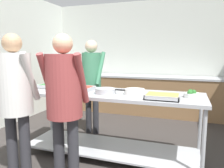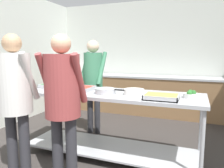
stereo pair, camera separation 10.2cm
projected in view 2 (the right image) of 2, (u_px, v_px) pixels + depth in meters
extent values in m
cube|color=silver|center=(151.00, 57.00, 5.32)|extent=(4.84, 0.06, 2.65)
cube|color=silver|center=(6.00, 58.00, 4.20)|extent=(0.06, 4.38, 2.65)
cube|color=olive|center=(147.00, 96.00, 5.11)|extent=(4.68, 0.62, 0.85)
cube|color=#ADAFB5|center=(148.00, 77.00, 5.04)|extent=(4.68, 0.65, 0.04)
cube|color=black|center=(130.00, 76.00, 5.20)|extent=(0.52, 0.43, 0.02)
cube|color=#ADAFB5|center=(109.00, 94.00, 2.91)|extent=(2.43, 0.77, 0.04)
cube|color=#ADAFB5|center=(109.00, 148.00, 3.02)|extent=(2.35, 0.69, 0.02)
cylinder|color=#ADAFB5|center=(24.00, 124.00, 3.08)|extent=(0.04, 0.04, 0.86)
cylinder|color=#ADAFB5|center=(202.00, 150.00, 2.25)|extent=(0.04, 0.04, 0.86)
cylinder|color=#ADAFB5|center=(53.00, 112.00, 3.70)|extent=(0.04, 0.04, 0.86)
cylinder|color=#ADAFB5|center=(201.00, 129.00, 2.88)|extent=(0.04, 0.04, 0.86)
cube|color=#ADAFB5|center=(55.00, 87.00, 3.30)|extent=(0.45, 0.27, 0.01)
cube|color=#387A38|center=(55.00, 86.00, 3.29)|extent=(0.42, 0.24, 0.04)
cube|color=#ADAFB5|center=(50.00, 87.00, 3.18)|extent=(0.45, 0.01, 0.05)
cube|color=#ADAFB5|center=(60.00, 85.00, 3.41)|extent=(0.45, 0.01, 0.05)
cube|color=#ADAFB5|center=(43.00, 85.00, 3.37)|extent=(0.01, 0.27, 0.05)
cube|color=#ADAFB5|center=(68.00, 87.00, 3.22)|extent=(0.01, 0.27, 0.05)
cube|color=#ADAFB5|center=(80.00, 90.00, 3.08)|extent=(0.38, 0.32, 0.01)
cube|color=#B23D2D|center=(80.00, 88.00, 3.08)|extent=(0.36, 0.29, 0.04)
cube|color=#ADAFB5|center=(74.00, 90.00, 2.94)|extent=(0.38, 0.01, 0.05)
cube|color=#ADAFB5|center=(85.00, 87.00, 3.22)|extent=(0.38, 0.01, 0.05)
cube|color=#ADAFB5|center=(68.00, 88.00, 3.14)|extent=(0.01, 0.32, 0.05)
cube|color=#ADAFB5|center=(91.00, 89.00, 3.01)|extent=(0.01, 0.32, 0.05)
cylinder|color=#ADAFB5|center=(105.00, 91.00, 2.83)|extent=(0.27, 0.27, 0.07)
cylinder|color=brown|center=(105.00, 89.00, 2.83)|extent=(0.24, 0.24, 0.01)
cylinder|color=black|center=(120.00, 90.00, 2.76)|extent=(0.14, 0.02, 0.02)
cylinder|color=white|center=(134.00, 94.00, 2.76)|extent=(0.27, 0.27, 0.01)
cylinder|color=white|center=(134.00, 93.00, 2.76)|extent=(0.27, 0.27, 0.01)
cylinder|color=white|center=(134.00, 92.00, 2.75)|extent=(0.26, 0.26, 0.01)
cylinder|color=white|center=(134.00, 91.00, 2.75)|extent=(0.26, 0.26, 0.01)
cylinder|color=white|center=(134.00, 90.00, 2.75)|extent=(0.26, 0.26, 0.01)
cylinder|color=white|center=(134.00, 89.00, 2.75)|extent=(0.26, 0.26, 0.01)
cube|color=#ADAFB5|center=(161.00, 99.00, 2.49)|extent=(0.38, 0.31, 0.01)
cube|color=gold|center=(161.00, 96.00, 2.49)|extent=(0.36, 0.28, 0.04)
cube|color=#ADAFB5|center=(159.00, 99.00, 2.35)|extent=(0.38, 0.01, 0.05)
cube|color=#ADAFB5|center=(163.00, 94.00, 2.63)|extent=(0.38, 0.01, 0.05)
cube|color=#ADAFB5|center=(145.00, 96.00, 2.56)|extent=(0.01, 0.31, 0.05)
cube|color=#ADAFB5|center=(178.00, 98.00, 2.42)|extent=(0.01, 0.31, 0.05)
cylinder|color=silver|center=(192.00, 96.00, 2.55)|extent=(0.19, 0.19, 0.05)
sphere|color=#2D702D|center=(194.00, 93.00, 2.54)|extent=(0.06, 0.06, 0.06)
sphere|color=#2D702D|center=(190.00, 92.00, 2.60)|extent=(0.06, 0.06, 0.06)
sphere|color=#2D702D|center=(189.00, 93.00, 2.51)|extent=(0.06, 0.06, 0.06)
cylinder|color=#2D2D33|center=(57.00, 147.00, 2.46)|extent=(0.12, 0.12, 0.73)
cylinder|color=#2D2D33|center=(71.00, 149.00, 2.42)|extent=(0.12, 0.12, 0.73)
cylinder|color=#993D3D|center=(45.00, 78.00, 2.38)|extent=(0.10, 0.31, 0.55)
cylinder|color=#993D3D|center=(80.00, 79.00, 2.28)|extent=(0.10, 0.31, 0.55)
cylinder|color=#993D3D|center=(62.00, 86.00, 2.34)|extent=(0.38, 0.38, 0.68)
sphere|color=tan|center=(61.00, 44.00, 2.28)|extent=(0.21, 0.21, 0.21)
cylinder|color=#2D2D33|center=(12.00, 143.00, 2.58)|extent=(0.12, 0.12, 0.74)
cylinder|color=#2D2D33|center=(25.00, 144.00, 2.54)|extent=(0.12, 0.12, 0.74)
cylinder|color=silver|center=(30.00, 77.00, 2.40)|extent=(0.11, 0.32, 0.56)
cylinder|color=silver|center=(14.00, 83.00, 2.46)|extent=(0.37, 0.37, 0.68)
sphere|color=tan|center=(12.00, 43.00, 2.40)|extent=(0.21, 0.21, 0.21)
cylinder|color=#2D2D33|center=(97.00, 113.00, 3.84)|extent=(0.10, 0.10, 0.74)
cylinder|color=#2D2D33|center=(90.00, 112.00, 3.90)|extent=(0.10, 0.10, 0.74)
cylinder|color=#3D7F5B|center=(102.00, 68.00, 3.68)|extent=(0.10, 0.31, 0.56)
cylinder|color=#3D7F5B|center=(85.00, 68.00, 3.83)|extent=(0.10, 0.31, 0.56)
cylinder|color=#3D7F5B|center=(93.00, 73.00, 3.77)|extent=(0.32, 0.32, 0.68)
sphere|color=beige|center=(93.00, 46.00, 3.71)|extent=(0.21, 0.21, 0.21)
cylinder|color=#23602D|center=(72.00, 69.00, 5.77)|extent=(0.07, 0.07, 0.21)
cone|color=#23602D|center=(72.00, 63.00, 5.75)|extent=(0.06, 0.06, 0.08)
cylinder|color=black|center=(72.00, 62.00, 5.75)|extent=(0.03, 0.03, 0.02)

